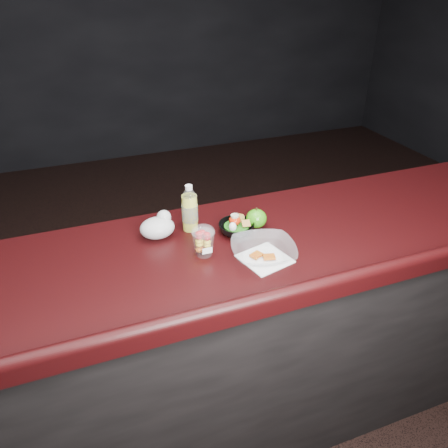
{
  "coord_description": "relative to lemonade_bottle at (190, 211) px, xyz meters",
  "views": [
    {
      "loc": [
        -0.51,
        -1.0,
        1.93
      ],
      "look_at": [
        -0.0,
        0.33,
        1.1
      ],
      "focal_mm": 35.0,
      "sensor_mm": 36.0,
      "label": 1
    }
  ],
  "objects": [
    {
      "name": "room_shell",
      "position": [
        0.1,
        -0.47,
        0.73
      ],
      "size": [
        8.0,
        8.0,
        8.0
      ],
      "color": "black",
      "rests_on": "ground"
    },
    {
      "name": "lemonade_bottle",
      "position": [
        0.0,
        0.0,
        0.0
      ],
      "size": [
        0.06,
        0.06,
        0.19
      ],
      "color": "#E7EE3D",
      "rests_on": "counter"
    },
    {
      "name": "takeout_bowl",
      "position": [
        0.19,
        -0.29,
        -0.05
      ],
      "size": [
        0.28,
        0.28,
        0.06
      ],
      "rotation": [
        0.0,
        0.0,
        -0.2
      ],
      "color": "silver",
      "rests_on": "counter"
    },
    {
      "name": "plastic_bag",
      "position": [
        -0.13,
        -0.01,
        -0.04
      ],
      "size": [
        0.14,
        0.11,
        0.1
      ],
      "color": "silver",
      "rests_on": "counter"
    },
    {
      "name": "green_apple",
      "position": [
        0.26,
        -0.08,
        -0.04
      ],
      "size": [
        0.08,
        0.08,
        0.09
      ],
      "color": "#237C0E",
      "rests_on": "counter"
    },
    {
      "name": "snack_bowl",
      "position": [
        0.16,
        -0.1,
        -0.06
      ],
      "size": [
        0.16,
        0.16,
        0.08
      ],
      "rotation": [
        0.0,
        0.0,
        0.09
      ],
      "color": "black",
      "rests_on": "counter"
    },
    {
      "name": "fruit_cup",
      "position": [
        -0.01,
        -0.19,
        -0.02
      ],
      "size": [
        0.09,
        0.09,
        0.12
      ],
      "color": "white",
      "rests_on": "counter"
    },
    {
      "name": "paper_napkin",
      "position": [
        0.19,
        -0.3,
        -0.08
      ],
      "size": [
        0.19,
        0.19,
        0.0
      ],
      "primitive_type": "cube",
      "rotation": [
        0.0,
        0.0,
        0.24
      ],
      "color": "white",
      "rests_on": "counter"
    },
    {
      "name": "counter",
      "position": [
        0.1,
        -0.17,
        -0.59
      ],
      "size": [
        4.06,
        0.71,
        1.02
      ],
      "color": "black",
      "rests_on": "ground"
    }
  ]
}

